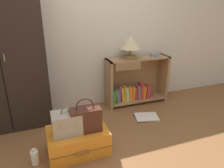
% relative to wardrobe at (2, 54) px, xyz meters
% --- Properties ---
extents(ground_plane, '(9.00, 9.00, 0.00)m').
position_rel_wardrobe_xyz_m(ground_plane, '(1.18, -1.20, -0.99)').
color(ground_plane, brown).
extents(back_wall, '(6.40, 0.10, 2.60)m').
position_rel_wardrobe_xyz_m(back_wall, '(1.18, 0.30, 0.31)').
color(back_wall, silver).
rests_on(back_wall, ground_plane).
extents(wardrobe, '(1.02, 0.47, 1.99)m').
position_rel_wardrobe_xyz_m(wardrobe, '(0.00, 0.00, 0.00)').
color(wardrobe, black).
rests_on(wardrobe, ground_plane).
extents(bookshelf, '(1.03, 0.32, 0.77)m').
position_rel_wardrobe_xyz_m(bookshelf, '(1.87, 0.08, -0.64)').
color(bookshelf, '#A37A51').
rests_on(bookshelf, ground_plane).
extents(table_lamp, '(0.33, 0.33, 0.36)m').
position_rel_wardrobe_xyz_m(table_lamp, '(1.76, 0.05, 0.02)').
color(table_lamp, olive).
rests_on(table_lamp, bookshelf).
extents(bowl, '(0.13, 0.13, 0.04)m').
position_rel_wardrobe_xyz_m(bowl, '(2.19, 0.06, -0.20)').
color(bowl, slate).
rests_on(bowl, bookshelf).
extents(suitcase_large, '(0.66, 0.46, 0.27)m').
position_rel_wardrobe_xyz_m(suitcase_large, '(0.72, -0.87, -0.86)').
color(suitcase_large, orange).
rests_on(suitcase_large, ground_plane).
extents(train_case, '(0.30, 0.23, 0.31)m').
position_rel_wardrobe_xyz_m(train_case, '(0.61, -0.88, -0.60)').
color(train_case, '#A89E8E').
rests_on(train_case, suitcase_large).
extents(handbag, '(0.33, 0.17, 0.38)m').
position_rel_wardrobe_xyz_m(handbag, '(0.81, -0.91, -0.58)').
color(handbag, '#472319').
rests_on(handbag, suitcase_large).
extents(bottle, '(0.08, 0.08, 0.18)m').
position_rel_wardrobe_xyz_m(bottle, '(0.25, -0.92, -0.91)').
color(bottle, white).
rests_on(bottle, ground_plane).
extents(open_book_on_floor, '(0.39, 0.33, 0.02)m').
position_rel_wardrobe_xyz_m(open_book_on_floor, '(1.81, -0.47, -0.98)').
color(open_book_on_floor, white).
rests_on(open_book_on_floor, ground_plane).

